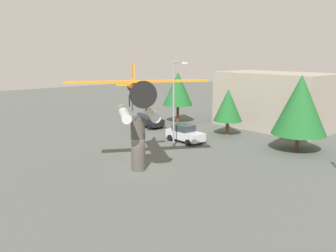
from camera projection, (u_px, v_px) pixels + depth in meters
ground_plane at (139, 170)px, 27.89m from camera, size 140.00×140.00×0.00m
display_pedestal at (138, 144)px, 27.48m from camera, size 1.10×1.10×4.11m
floatplane_monument at (138, 96)px, 26.61m from camera, size 7.07×9.60×4.00m
car_near_black at (148, 120)px, 43.96m from camera, size 4.20×2.02×1.76m
car_mid_silver at (185, 133)px, 36.55m from camera, size 4.20×2.02×1.76m
streetlight_primary at (175, 98)px, 33.63m from camera, size 1.84×0.28×8.19m
storefront_building at (274, 100)px, 43.18m from camera, size 13.16×7.31×6.65m
tree_west at (178, 89)px, 46.21m from camera, size 3.83×3.83×6.55m
tree_east at (228, 105)px, 39.29m from camera, size 3.16×3.16×5.07m
tree_center_back at (300, 105)px, 32.46m from camera, size 4.89×4.89×7.02m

